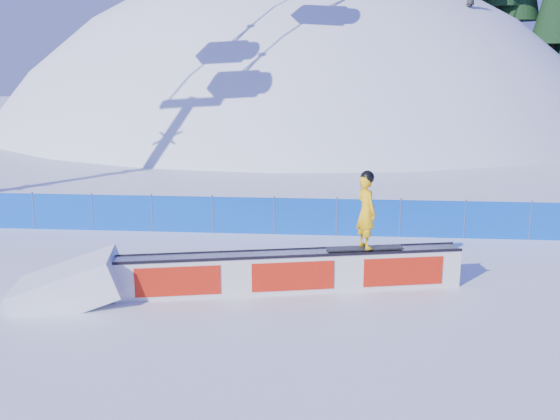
{
  "coord_description": "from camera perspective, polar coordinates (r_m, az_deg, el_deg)",
  "views": [
    {
      "loc": [
        2.75,
        -14.82,
        5.47
      ],
      "look_at": [
        1.45,
        1.2,
        1.6
      ],
      "focal_mm": 40.0,
      "sensor_mm": 36.0,
      "label": 1
    }
  ],
  "objects": [
    {
      "name": "rail_box",
      "position": [
        15.14,
        1.06,
        -5.66
      ],
      "size": [
        8.28,
        2.3,
        1.0
      ],
      "rotation": [
        0.0,
        0.0,
        0.21
      ],
      "color": "silver",
      "rests_on": "ground"
    },
    {
      "name": "ground",
      "position": [
        16.03,
        -5.57,
        -6.48
      ],
      "size": [
        160.0,
        160.0,
        0.0
      ],
      "primitive_type": "plane",
      "color": "white",
      "rests_on": "ground"
    },
    {
      "name": "safety_fence",
      "position": [
        20.11,
        -3.37,
        -0.5
      ],
      "size": [
        22.05,
        0.05,
        1.3
      ],
      "color": "#0645BE",
      "rests_on": "ground"
    },
    {
      "name": "snow_hill",
      "position": [
        61.54,
        1.75,
        -8.9
      ],
      "size": [
        64.0,
        64.0,
        64.0
      ],
      "color": "white",
      "rests_on": "ground"
    },
    {
      "name": "snowboarder",
      "position": [
        15.09,
        7.89,
        -0.08
      ],
      "size": [
        1.88,
        0.78,
        1.94
      ],
      "rotation": [
        0.0,
        0.0,
        2.06
      ],
      "color": "black",
      "rests_on": "rail_box"
    },
    {
      "name": "snow_ramp",
      "position": [
        15.48,
        -18.61,
        -7.9
      ],
      "size": [
        2.79,
        2.06,
        1.57
      ],
      "primitive_type": null,
      "rotation": [
        0.0,
        -0.31,
        0.21
      ],
      "color": "white",
      "rests_on": "ground"
    }
  ]
}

